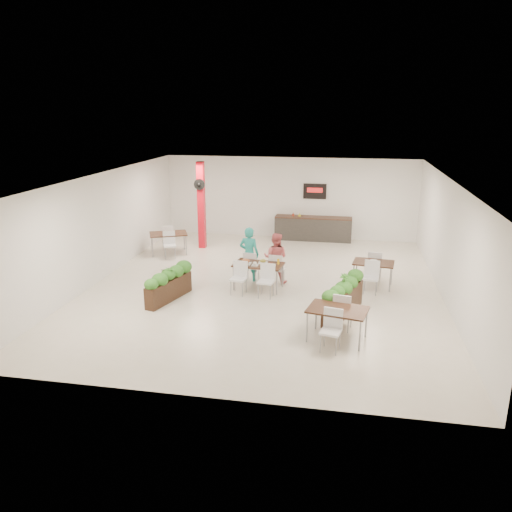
{
  "coord_description": "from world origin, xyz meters",
  "views": [
    {
      "loc": [
        2.26,
        -13.64,
        5.04
      ],
      "look_at": [
        -0.14,
        -0.61,
        1.1
      ],
      "focal_mm": 35.0,
      "sensor_mm": 36.0,
      "label": 1
    }
  ],
  "objects": [
    {
      "name": "room_shell",
      "position": [
        0.0,
        0.0,
        2.01
      ],
      "size": [
        10.1,
        12.1,
        3.22
      ],
      "color": "white",
      "rests_on": "ground"
    },
    {
      "name": "diner_woman",
      "position": [
        0.26,
        0.43,
        0.76
      ],
      "size": [
        0.8,
        0.66,
        1.52
      ],
      "primitive_type": "imported",
      "rotation": [
        0.0,
        0.0,
        3.02
      ],
      "color": "#DB6164",
      "rests_on": "ground"
    },
    {
      "name": "diner_man",
      "position": [
        -0.54,
        0.43,
        0.83
      ],
      "size": [
        0.65,
        0.47,
        1.66
      ],
      "primitive_type": "imported",
      "rotation": [
        0.0,
        0.0,
        3.02
      ],
      "color": "teal",
      "rests_on": "ground"
    },
    {
      "name": "ground",
      "position": [
        0.0,
        0.0,
        0.0
      ],
      "size": [
        12.0,
        12.0,
        0.0
      ],
      "primitive_type": "plane",
      "color": "beige",
      "rests_on": "ground"
    },
    {
      "name": "side_table_a",
      "position": [
        -3.97,
        2.81,
        0.64
      ],
      "size": [
        1.54,
        1.65,
        0.92
      ],
      "rotation": [
        0.0,
        0.0,
        0.41
      ],
      "color": "black",
      "rests_on": "ground"
    },
    {
      "name": "main_table",
      "position": [
        -0.15,
        -0.22,
        0.64
      ],
      "size": [
        1.48,
        1.75,
        0.92
      ],
      "rotation": [
        0.0,
        0.0,
        -0.12
      ],
      "color": "black",
      "rests_on": "ground"
    },
    {
      "name": "service_counter",
      "position": [
        1.0,
        5.65,
        0.49
      ],
      "size": [
        3.0,
        0.64,
        2.2
      ],
      "color": "#292725",
      "rests_on": "ground"
    },
    {
      "name": "side_table_c",
      "position": [
        2.19,
        -3.18,
        0.63
      ],
      "size": [
        1.45,
        1.67,
        0.92
      ],
      "rotation": [
        0.0,
        0.0,
        -0.2
      ],
      "color": "black",
      "rests_on": "ground"
    },
    {
      "name": "planter_right",
      "position": [
        2.29,
        -1.73,
        0.51
      ],
      "size": [
        1.0,
        1.99,
        1.1
      ],
      "rotation": [
        0.0,
        0.0,
        1.22
      ],
      "color": "black",
      "rests_on": "ground"
    },
    {
      "name": "side_table_b",
      "position": [
        3.12,
        0.57,
        0.63
      ],
      "size": [
        1.24,
        1.66,
        0.92
      ],
      "rotation": [
        0.0,
        0.0,
        -0.13
      ],
      "color": "black",
      "rests_on": "ground"
    },
    {
      "name": "planter_left",
      "position": [
        -2.38,
        -1.54,
        0.5
      ],
      "size": [
        0.81,
        1.81,
        0.97
      ],
      "rotation": [
        0.0,
        0.0,
        1.29
      ],
      "color": "black",
      "rests_on": "ground"
    },
    {
      "name": "red_column",
      "position": [
        -3.0,
        3.79,
        1.64
      ],
      "size": [
        0.4,
        0.41,
        3.2
      ],
      "color": "red",
      "rests_on": "ground"
    }
  ]
}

